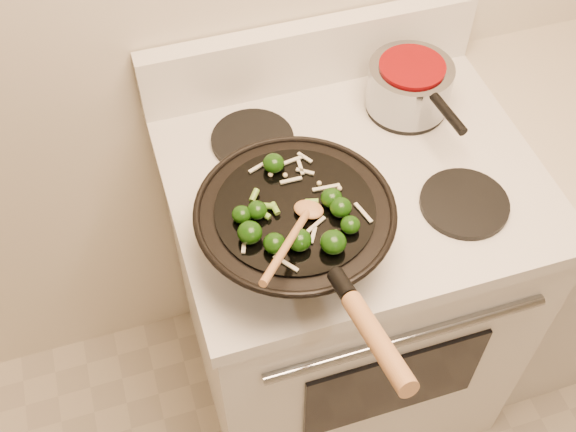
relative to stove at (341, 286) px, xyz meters
name	(u,v)px	position (x,y,z in m)	size (l,w,h in m)	color
stove	(341,286)	(0.00, 0.00, 0.00)	(0.78, 0.67, 1.08)	white
wok	(296,227)	(-0.18, -0.16, 0.53)	(0.37, 0.61, 0.23)	black
stirfry	(296,218)	(-0.19, -0.19, 0.59)	(0.24, 0.26, 0.04)	#113308
wooden_spoon	(297,229)	(-0.20, -0.22, 0.61)	(0.17, 0.21, 0.09)	#A77041
saucepan	(410,85)	(0.18, 0.15, 0.52)	(0.19, 0.30, 0.11)	gray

